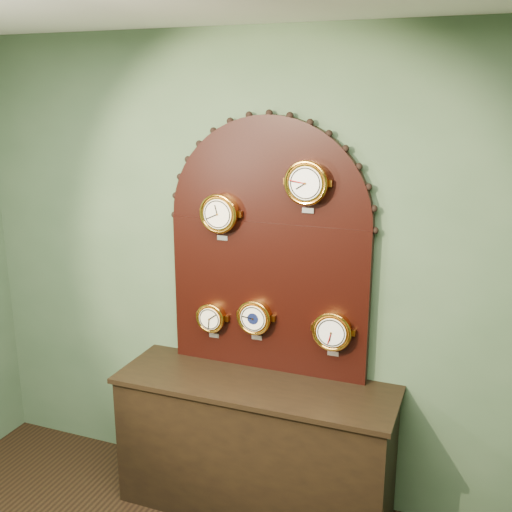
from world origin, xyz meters
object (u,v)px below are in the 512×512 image
at_px(hygrometer, 212,317).
at_px(tide_clock, 332,331).
at_px(shop_counter, 255,448).
at_px(roman_clock, 220,213).
at_px(arabic_clock, 307,183).
at_px(display_board, 269,240).
at_px(barometer, 255,317).

distance_m(hygrometer, tide_clock, 0.75).
distance_m(shop_counter, roman_clock, 1.41).
height_order(hygrometer, tide_clock, tide_clock).
bearing_deg(shop_counter, roman_clock, 150.93).
bearing_deg(roman_clock, arabic_clock, -0.03).
relative_size(display_board, roman_clock, 5.42).
xyz_separation_m(roman_clock, arabic_clock, (0.52, -0.00, 0.20)).
xyz_separation_m(arabic_clock, barometer, (-0.30, 0.00, -0.81)).
height_order(shop_counter, barometer, barometer).
bearing_deg(shop_counter, arabic_clock, 32.42).
distance_m(shop_counter, barometer, 0.79).
distance_m(hygrometer, barometer, 0.29).
bearing_deg(arabic_clock, shop_counter, -147.58).
height_order(roman_clock, tide_clock, roman_clock).
relative_size(shop_counter, barometer, 6.11).
bearing_deg(arabic_clock, roman_clock, 179.97).
xyz_separation_m(display_board, barometer, (-0.06, -0.07, -0.46)).
xyz_separation_m(shop_counter, arabic_clock, (0.24, 0.15, 1.58)).
relative_size(roman_clock, barometer, 1.08).
bearing_deg(barometer, display_board, 48.50).
xyz_separation_m(roman_clock, barometer, (0.22, 0.00, -0.60)).
height_order(display_board, arabic_clock, display_board).
relative_size(shop_counter, tide_clock, 5.74).
bearing_deg(hygrometer, roman_clock, -1.14).
distance_m(display_board, arabic_clock, 0.43).
bearing_deg(shop_counter, display_board, 90.00).
relative_size(arabic_clock, hygrometer, 1.25).
distance_m(roman_clock, arabic_clock, 0.56).
distance_m(display_board, hygrometer, 0.61).
xyz_separation_m(hygrometer, barometer, (0.28, -0.00, 0.04)).
xyz_separation_m(arabic_clock, hygrometer, (-0.58, 0.00, -0.85)).
bearing_deg(shop_counter, hygrometer, 155.61).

